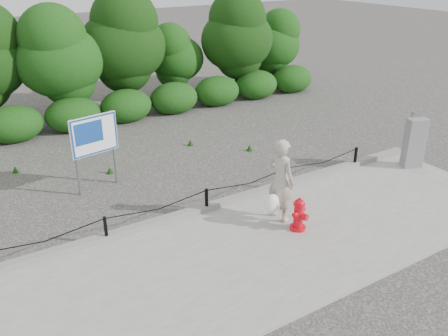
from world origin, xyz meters
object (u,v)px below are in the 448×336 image
pedestrian (280,182)px  advertising_sign (94,138)px  utility_cabinet (414,143)px  fire_hydrant (299,214)px

pedestrian → advertising_sign: 4.93m
utility_cabinet → advertising_sign: 8.92m
pedestrian → advertising_sign: size_ratio=0.96×
fire_hydrant → utility_cabinet: bearing=-6.2°
fire_hydrant → pedestrian: size_ratio=0.39×
pedestrian → advertising_sign: pedestrian is taller
pedestrian → utility_cabinet: 5.15m
fire_hydrant → advertising_sign: size_ratio=0.38×
fire_hydrant → advertising_sign: 5.54m
fire_hydrant → advertising_sign: advertising_sign is taller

